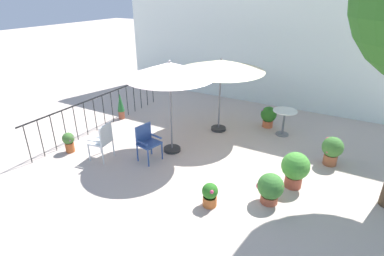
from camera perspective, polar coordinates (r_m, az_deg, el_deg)
name	(u,v)px	position (r m, az deg, el deg)	size (l,w,h in m)	color
ground_plane	(195,150)	(7.95, 0.59, -4.24)	(60.00, 60.00, 0.00)	beige
villa_facade	(259,26)	(11.18, 12.47, 18.31)	(10.73, 0.30, 5.42)	white
terrace_railing	(103,105)	(9.47, -16.46, 4.10)	(0.03, 5.36, 1.01)	black
patio_umbrella_0	(221,66)	(8.50, 5.49, 11.59)	(2.43, 2.43, 2.16)	#2D2D2D
patio_umbrella_1	(170,71)	(7.18, -4.24, 10.73)	(2.15, 2.15, 2.38)	#2D2D2D
cafe_table_0	(284,118)	(8.98, 17.02, 1.81)	(0.67, 0.67, 0.75)	white
patio_chair_0	(147,140)	(7.39, -8.52, -2.26)	(0.51, 0.56, 0.90)	#2E4D92
patio_chair_1	(103,139)	(7.63, -16.51, -2.06)	(0.50, 0.52, 0.94)	white
potted_plant_0	(268,116)	(9.45, 14.24, 2.26)	(0.47, 0.47, 0.64)	#CD6239
potted_plant_1	(270,188)	(6.16, 14.56, -10.87)	(0.53, 0.51, 0.64)	#AA5237
potted_plant_2	(332,149)	(7.89, 24.96, -3.62)	(0.49, 0.49, 0.71)	#9E5736
potted_plant_3	(295,168)	(6.72, 18.93, -7.11)	(0.59, 0.59, 0.80)	#A94D38
potted_plant_4	(210,194)	(5.96, 3.41, -12.40)	(0.31, 0.31, 0.49)	#BE642E
potted_plant_5	(69,141)	(8.37, -22.26, -2.30)	(0.31, 0.30, 0.54)	#B1552A
potted_plant_6	(121,106)	(10.01, -13.32, 4.11)	(0.22, 0.22, 0.86)	#9D5138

